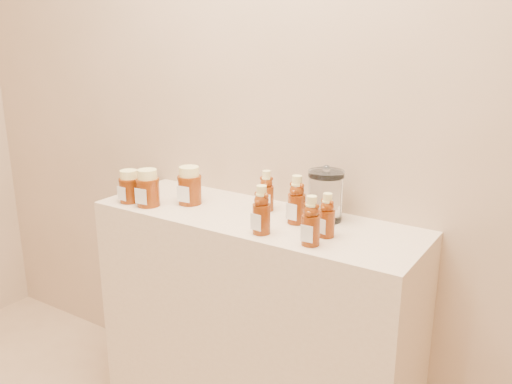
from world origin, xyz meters
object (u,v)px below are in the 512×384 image
Objects in this scene: bear_bottle_back_left at (266,188)px; glass_canister at (326,194)px; bear_bottle_front_left at (261,207)px; display_table at (255,329)px; honey_jar_left at (129,186)px.

bear_bottle_back_left is 0.23m from glass_canister.
bear_bottle_back_left is 0.24m from bear_bottle_front_left.
display_table is 0.72m from honey_jar_left.
honey_jar_left reaches higher than display_table.
bear_bottle_back_left reaches higher than honey_jar_left.
bear_bottle_front_left is 0.95× the size of glass_canister.
bear_bottle_back_left reaches higher than display_table.
bear_bottle_back_left is at bearing 27.23° from honey_jar_left.
bear_bottle_front_left is at bearing -116.66° from glass_canister.
glass_canister is at bearing 22.06° from honey_jar_left.
bear_bottle_back_left is 0.53m from honey_jar_left.
display_table is at bearing -156.46° from glass_canister.
honey_jar_left is at bearing -175.74° from bear_bottle_front_left.
honey_jar_left is (-0.49, -0.12, 0.51)m from display_table.
glass_canister is (0.23, 0.10, 0.54)m from display_table.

